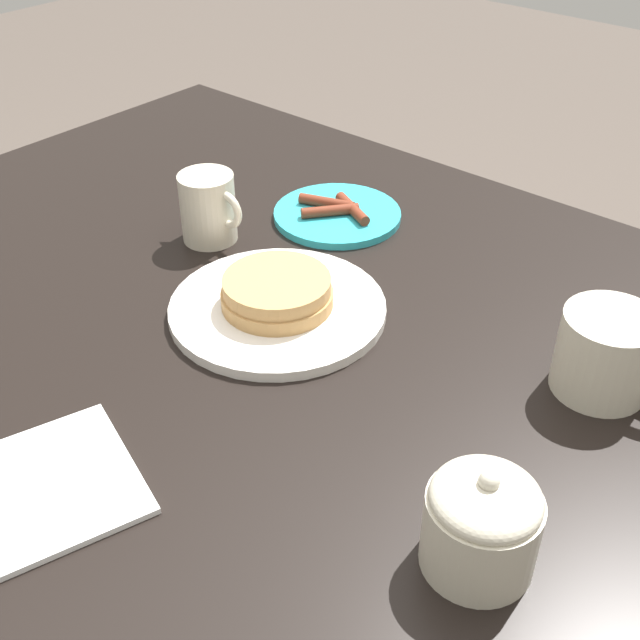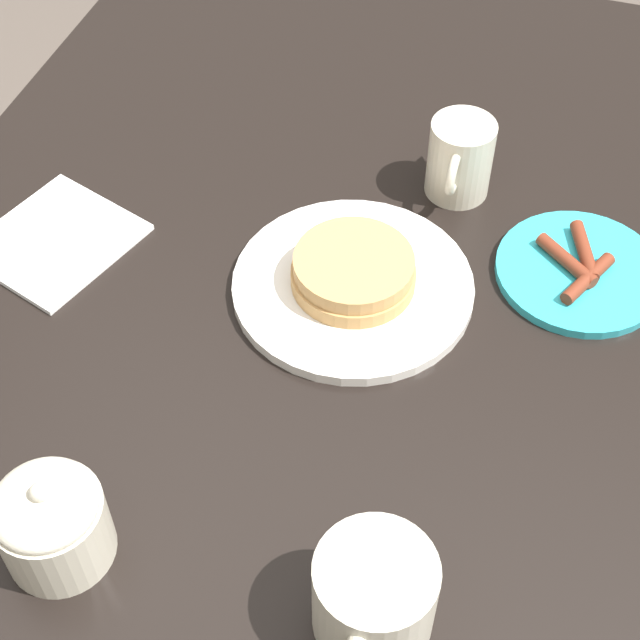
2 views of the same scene
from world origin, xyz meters
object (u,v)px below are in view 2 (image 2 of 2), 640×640
object	(u,v)px
creamer_pitcher	(460,156)
side_plate_bacon	(579,271)
pancake_plate	(353,280)
sugar_bowl	(51,521)
coffee_mug	(373,599)
napkin	(56,241)

from	to	relation	value
creamer_pitcher	side_plate_bacon	bearing A→B (deg)	58.56
creamer_pitcher	pancake_plate	bearing A→B (deg)	-20.24
side_plate_bacon	sugar_bowl	xyz separation A→B (m)	(0.43, -0.36, 0.04)
coffee_mug	napkin	distance (m)	0.52
side_plate_bacon	creamer_pitcher	distance (m)	0.18
pancake_plate	creamer_pitcher	xyz separation A→B (m)	(-0.18, 0.07, 0.03)
pancake_plate	coffee_mug	distance (m)	0.35
pancake_plate	creamer_pitcher	size ratio (longest dim) A/B	2.21
pancake_plate	sugar_bowl	bearing A→B (deg)	-22.86
creamer_pitcher	napkin	size ratio (longest dim) A/B	0.59
side_plate_bacon	sugar_bowl	bearing A→B (deg)	-39.55
napkin	side_plate_bacon	bearing A→B (deg)	102.64
coffee_mug	pancake_plate	bearing A→B (deg)	-161.35
sugar_bowl	creamer_pitcher	bearing A→B (deg)	158.03
coffee_mug	creamer_pitcher	world-z (taller)	creamer_pitcher
side_plate_bacon	creamer_pitcher	size ratio (longest dim) A/B	1.55
side_plate_bacon	napkin	distance (m)	0.54
side_plate_bacon	napkin	world-z (taller)	side_plate_bacon
pancake_plate	coffee_mug	size ratio (longest dim) A/B	1.95
napkin	sugar_bowl	bearing A→B (deg)	28.34
pancake_plate	coffee_mug	world-z (taller)	coffee_mug
coffee_mug	sugar_bowl	world-z (taller)	sugar_bowl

